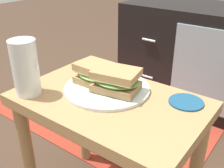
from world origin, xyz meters
name	(u,v)px	position (x,y,z in m)	size (l,w,h in m)	color
side_table	(109,123)	(0.00, 0.00, 0.37)	(0.56, 0.36, 0.46)	#A37A4C
tv_cabinet	(208,58)	(-0.01, 0.95, 0.29)	(0.96, 0.46, 0.58)	black
area_rug	(103,113)	(-0.41, 0.48, 0.00)	(1.23, 0.72, 0.01)	maroon
plate	(107,88)	(-0.04, 0.04, 0.47)	(0.27, 0.27, 0.01)	silver
sandwich_front	(97,74)	(-0.08, 0.04, 0.50)	(0.15, 0.10, 0.07)	#9E7A4C
sandwich_back	(117,80)	(0.00, 0.04, 0.51)	(0.16, 0.13, 0.07)	#9E7A4C
beer_glass	(25,68)	(-0.21, -0.12, 0.54)	(0.08, 0.08, 0.17)	silver
coaster	(186,102)	(0.19, 0.11, 0.46)	(0.10, 0.10, 0.01)	navy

